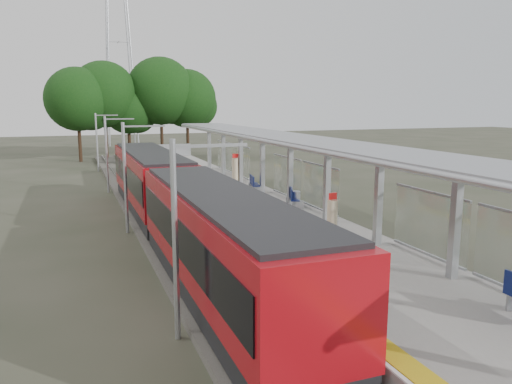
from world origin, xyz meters
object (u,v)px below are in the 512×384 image
litter_bin (296,199)px  info_pillar_far (235,170)px  bench_mid (293,197)px  train (176,201)px  info_pillar_near (332,219)px  bench_far (254,183)px

litter_bin → info_pillar_far: bearing=92.4°
bench_mid → litter_bin: 0.23m
train → info_pillar_near: (5.29, -4.48, -0.26)m
bench_mid → info_pillar_near: size_ratio=0.83×
bench_mid → litter_bin: bench_mid is taller
bench_mid → bench_far: size_ratio=1.01×
bench_far → info_pillar_near: (-0.79, -11.08, 0.27)m
train → litter_bin: (6.53, 1.47, -0.63)m
bench_far → litter_bin: bench_far is taller
train → bench_far: size_ratio=18.22×
bench_mid → info_pillar_near: bearing=-79.0°
train → info_pillar_far: bearing=59.2°
train → info_pillar_far: size_ratio=14.11×
train → info_pillar_far: train is taller
bench_far → litter_bin: (0.44, -5.13, -0.10)m
info_pillar_far → litter_bin: bearing=-91.2°
train → litter_bin: size_ratio=32.50×
litter_bin → train: bearing=-167.3°
bench_mid → litter_bin: size_ratio=1.80×
train → info_pillar_near: train is taller
bench_far → train: bearing=-121.7°
info_pillar_near → info_pillar_far: (0.87, 14.83, 0.05)m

